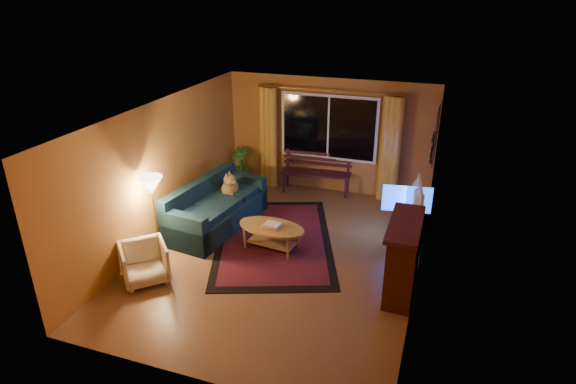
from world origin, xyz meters
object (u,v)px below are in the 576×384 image
(bench, at_px, (316,183))
(sofa, at_px, (217,206))
(coffee_table, at_px, (272,237))
(armchair, at_px, (144,261))
(floor_lamp, at_px, (155,217))
(tv_console, at_px, (409,228))

(bench, distance_m, sofa, 2.57)
(bench, height_order, coffee_table, bench)
(sofa, relative_size, armchair, 3.19)
(sofa, bearing_deg, floor_lamp, -103.66)
(tv_console, bearing_deg, coffee_table, -144.75)
(sofa, bearing_deg, bench, 66.63)
(tv_console, bearing_deg, bench, 154.32)
(floor_lamp, distance_m, coffee_table, 2.01)
(sofa, distance_m, floor_lamp, 1.38)
(bench, xyz_separation_m, sofa, (-1.32, -2.19, 0.22))
(bench, relative_size, armchair, 2.20)
(coffee_table, height_order, tv_console, tv_console)
(sofa, relative_size, floor_lamp, 1.53)
(tv_console, bearing_deg, sofa, -160.09)
(bench, height_order, armchair, armchair)
(bench, bearing_deg, floor_lamp, -123.56)
(armchair, xyz_separation_m, coffee_table, (1.53, 1.55, -0.12))
(coffee_table, relative_size, tv_console, 1.04)
(bench, bearing_deg, coffee_table, -97.02)
(sofa, relative_size, coffee_table, 1.82)
(armchair, distance_m, tv_console, 4.61)
(floor_lamp, relative_size, tv_console, 1.23)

